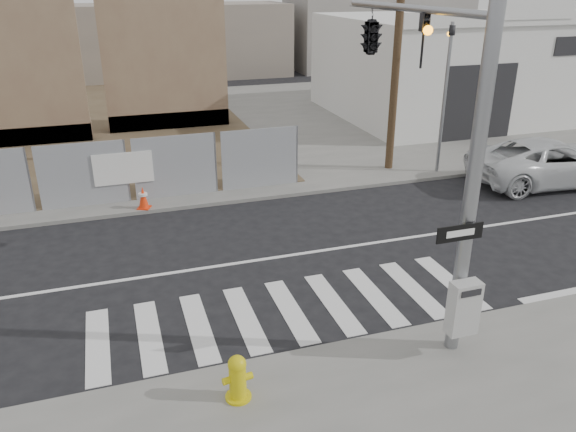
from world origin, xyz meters
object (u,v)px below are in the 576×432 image
object	(u,v)px
suv	(551,162)
traffic_cone_d	(143,198)
signal_pole	(400,78)
auto_shop	(455,65)
fire_hydrant	(238,378)

from	to	relation	value
suv	traffic_cone_d	bearing A→B (deg)	88.09
signal_pole	suv	bearing A→B (deg)	27.80
auto_shop	fire_hydrant	bearing A→B (deg)	-131.29
fire_hydrant	traffic_cone_d	bearing A→B (deg)	85.95
traffic_cone_d	auto_shop	bearing A→B (deg)	27.88
signal_pole	fire_hydrant	bearing A→B (deg)	-145.49
auto_shop	traffic_cone_d	distance (m)	18.82
signal_pole	fire_hydrant	world-z (taller)	signal_pole
fire_hydrant	suv	distance (m)	14.92
signal_pole	fire_hydrant	size ratio (longest dim) A/B	8.32
signal_pole	fire_hydrant	distance (m)	6.66
fire_hydrant	suv	xyz separation A→B (m)	(12.90, 7.48, 0.25)
auto_shop	suv	xyz separation A→B (m)	(-2.83, -10.44, -1.75)
signal_pole	auto_shop	size ratio (longest dim) A/B	0.58
signal_pole	suv	distance (m)	10.59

